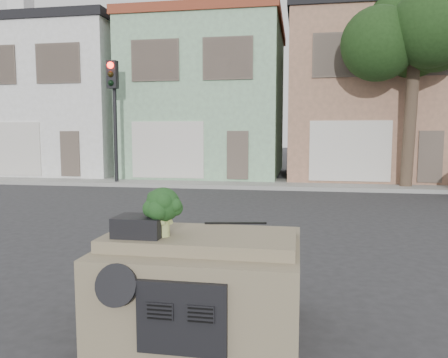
# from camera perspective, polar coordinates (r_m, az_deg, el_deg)

# --- Properties ---
(ground_plane) EXTENTS (120.00, 120.00, 0.00)m
(ground_plane) POSITION_cam_1_polar(r_m,az_deg,el_deg) (7.79, 2.25, -9.99)
(ground_plane) COLOR #303033
(ground_plane) RESTS_ON ground
(sidewalk) EXTENTS (40.00, 3.00, 0.15)m
(sidewalk) POSITION_cam_1_polar(r_m,az_deg,el_deg) (18.07, 6.63, -0.64)
(sidewalk) COLOR gray
(sidewalk) RESTS_ON ground
(townhouse_white) EXTENTS (7.20, 8.20, 7.55)m
(townhouse_white) POSITION_cam_1_polar(r_m,az_deg,el_deg) (25.04, -19.07, 9.38)
(townhouse_white) COLOR white
(townhouse_white) RESTS_ON ground
(townhouse_mint) EXTENTS (7.20, 8.20, 7.55)m
(townhouse_mint) POSITION_cam_1_polar(r_m,az_deg,el_deg) (22.44, -1.77, 10.14)
(townhouse_mint) COLOR #8CB991
(townhouse_mint) RESTS_ON ground
(townhouse_tan) EXTENTS (7.20, 8.20, 7.55)m
(townhouse_tan) POSITION_cam_1_polar(r_m,az_deg,el_deg) (22.19, 17.87, 9.90)
(townhouse_tan) COLOR #A07259
(townhouse_tan) RESTS_ON ground
(traffic_signal) EXTENTS (0.40, 0.40, 5.10)m
(traffic_signal) POSITION_cam_1_polar(r_m,az_deg,el_deg) (18.51, -14.14, 7.05)
(traffic_signal) COLOR black
(traffic_signal) RESTS_ON ground
(tree_near) EXTENTS (4.40, 4.00, 8.50)m
(tree_near) POSITION_cam_1_polar(r_m,az_deg,el_deg) (17.82, 23.33, 12.28)
(tree_near) COLOR #1B3614
(tree_near) RESTS_ON ground
(car_dashboard) EXTENTS (2.00, 1.80, 1.12)m
(car_dashboard) POSITION_cam_1_polar(r_m,az_deg,el_deg) (4.80, -2.57, -13.26)
(car_dashboard) COLOR #7C7055
(car_dashboard) RESTS_ON ground
(instrument_hump) EXTENTS (0.48, 0.38, 0.20)m
(instrument_hump) POSITION_cam_1_polar(r_m,az_deg,el_deg) (4.46, -10.93, -6.05)
(instrument_hump) COLOR black
(instrument_hump) RESTS_ON car_dashboard
(wiper_arm) EXTENTS (0.69, 0.15, 0.02)m
(wiper_arm) POSITION_cam_1_polar(r_m,az_deg,el_deg) (4.96, 1.52, -5.77)
(wiper_arm) COLOR black
(wiper_arm) RESTS_ON car_dashboard
(broccoli) EXTENTS (0.56, 0.56, 0.50)m
(broccoli) POSITION_cam_1_polar(r_m,az_deg,el_deg) (4.38, -7.96, -4.21)
(broccoli) COLOR #173615
(broccoli) RESTS_ON car_dashboard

